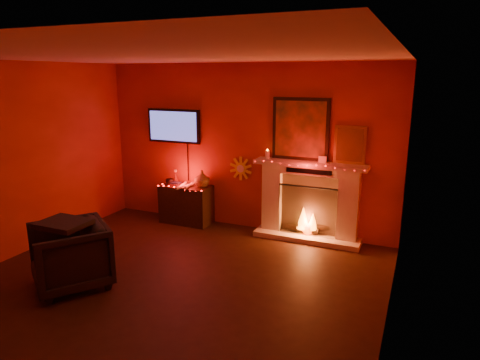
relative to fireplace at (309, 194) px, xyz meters
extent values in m
plane|color=black|center=(-1.14, -2.39, -0.72)|extent=(5.00, 5.00, 0.00)
plane|color=silver|center=(-1.14, -2.39, 1.98)|extent=(5.00, 5.00, 0.00)
plane|color=maroon|center=(-1.14, 0.11, 0.63)|extent=(5.00, 0.00, 5.00)
plane|color=maroon|center=(-3.64, -2.39, 0.63)|extent=(0.00, 5.00, 5.00)
plane|color=maroon|center=(1.36, -2.39, 0.63)|extent=(0.00, 5.00, 5.00)
cube|color=beige|center=(0.01, -0.09, -0.68)|extent=(1.65, 0.40, 0.08)
cube|color=beige|center=(-0.59, 0.00, -0.17)|extent=(0.30, 0.22, 0.95)
cube|color=beige|center=(0.61, 0.00, -0.17)|extent=(0.30, 0.22, 0.95)
cube|color=beige|center=(0.01, 0.00, 0.38)|extent=(1.50, 0.22, 0.14)
cube|color=beige|center=(0.01, -0.06, 0.48)|extent=(1.72, 0.34, 0.06)
cube|color=#946D56|center=(0.01, 0.06, -0.17)|extent=(0.90, 0.10, 0.95)
cube|color=black|center=(0.01, -0.12, -0.25)|extent=(0.90, 0.02, 0.78)
cylinder|color=black|center=(-0.09, -0.03, -0.58)|extent=(0.55, 0.09, 0.09)
cylinder|color=black|center=(0.09, -0.01, -0.52)|extent=(0.51, 0.18, 0.08)
cone|color=orange|center=(-0.07, -0.03, -0.39)|extent=(0.20, 0.20, 0.34)
cone|color=orange|center=(0.08, -0.02, -0.43)|extent=(0.16, 0.16, 0.26)
sphere|color=#FF3F07|center=(0.01, -0.03, -0.56)|extent=(0.18, 0.18, 0.18)
cube|color=black|center=(-0.19, 0.08, 0.98)|extent=(0.88, 0.05, 0.95)
cube|color=#D2521C|center=(-0.19, 0.05, 0.98)|extent=(0.78, 0.01, 0.85)
cube|color=gold|center=(0.56, 0.08, 0.79)|extent=(0.46, 0.04, 0.56)
cube|color=#B18229|center=(0.56, 0.06, 0.79)|extent=(0.38, 0.01, 0.48)
cylinder|color=beige|center=(-0.69, -0.01, 0.57)|extent=(0.07, 0.07, 0.12)
cube|color=beige|center=(0.19, -0.03, 0.56)|extent=(0.12, 0.01, 0.10)
cube|color=black|center=(-2.44, 0.07, 0.93)|extent=(1.00, 0.06, 0.58)
cube|color=#434BAD|center=(-2.44, 0.03, 0.93)|extent=(0.92, 0.01, 0.50)
cylinder|color=black|center=(-2.19, 0.08, 0.31)|extent=(0.02, 0.02, 0.66)
cylinder|color=yellow|center=(-1.19, 0.09, 0.28)|extent=(0.20, 0.03, 0.20)
cylinder|color=beige|center=(-1.19, 0.08, 0.28)|extent=(0.13, 0.01, 0.13)
cube|color=black|center=(-2.12, -0.13, -0.39)|extent=(0.87, 0.44, 0.66)
imported|color=brown|center=(-1.84, -0.07, 0.08)|extent=(0.27, 0.27, 0.28)
imported|color=black|center=(-2.41, -0.19, -0.01)|extent=(0.13, 0.13, 0.11)
cylinder|color=beige|center=(-2.13, -0.22, -0.04)|extent=(0.13, 0.38, 0.05)
cylinder|color=beige|center=(-2.06, -0.26, -0.04)|extent=(0.17, 0.37, 0.05)
cylinder|color=beige|center=(-2.03, -0.16, -0.04)|extent=(0.11, 0.38, 0.05)
cube|color=#501916|center=(-2.31, -0.18, -0.05)|extent=(0.20, 0.14, 0.03)
cube|color=#1D2A44|center=(-2.30, -0.17, -0.02)|extent=(0.17, 0.12, 0.02)
imported|color=black|center=(-2.23, -2.69, -0.33)|extent=(1.19, 1.19, 0.79)
camera|label=1|loc=(1.55, -6.26, 1.78)|focal=32.00mm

